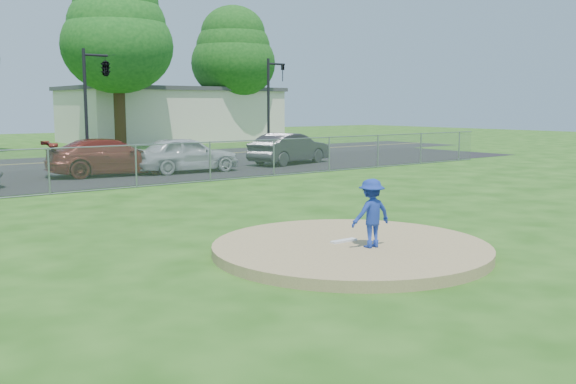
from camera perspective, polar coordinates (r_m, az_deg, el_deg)
name	(u,v)px	position (r m, az deg, el deg)	size (l,w,h in m)	color
ground	(134,196)	(20.94, -13.52, -0.39)	(120.00, 120.00, 0.00)	#1D4B10
pitchers_mound	(351,249)	(12.61, 5.59, -5.02)	(5.40, 5.40, 0.20)	#987F53
pitching_rubber	(344,241)	(12.73, 4.98, -4.34)	(0.60, 0.15, 0.04)	white
chain_link_fence	(109,168)	(22.68, -15.66, 2.05)	(40.00, 0.06, 1.50)	gray
parking_lot	(65,178)	(26.96, -19.21, 1.17)	(50.00, 8.00, 0.01)	black
street	(13,165)	(34.12, -23.25, 2.26)	(60.00, 7.00, 0.01)	black
commercial_building	(172,114)	(52.93, -10.26, 6.81)	(16.40, 9.40, 4.30)	beige
tree_right	(117,32)	(44.76, -14.96, 13.58)	(7.28, 7.28, 11.63)	#332212
tree_far_right	(233,53)	(52.51, -4.88, 12.25)	(6.72, 6.72, 10.74)	#362113
traffic_signal_center	(104,70)	(33.38, -16.08, 10.40)	(1.42, 2.48, 5.60)	black
traffic_signal_right	(272,97)	(38.37, -1.47, 8.44)	(1.28, 0.20, 5.60)	black
pitcher	(371,213)	(12.19, 7.41, -1.89)	(0.84, 0.48, 1.30)	#1B3497
parked_car_darkred	(111,157)	(27.44, -15.44, 3.03)	(2.12, 5.20, 1.51)	maroon
parked_car_pearl	(186,154)	(28.03, -9.04, 3.33)	(1.82, 4.52, 1.54)	silver
parked_car_charcoal	(290,148)	(31.64, 0.15, 3.89)	(1.60, 4.59, 1.51)	#29292C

